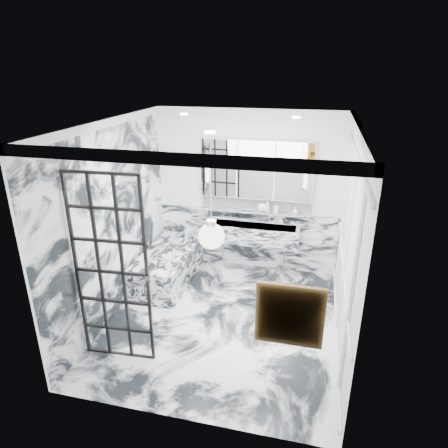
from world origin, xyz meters
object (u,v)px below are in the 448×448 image
(mirror_cabinet, at_px, (256,169))
(bathtub, at_px, (168,266))
(crittall_door, at_px, (111,272))
(trough_sink, at_px, (253,233))

(mirror_cabinet, height_order, bathtub, mirror_cabinet)
(crittall_door, height_order, bathtub, crittall_door)
(crittall_door, xyz_separation_m, bathtub, (-0.07, 1.92, -0.92))
(bathtub, bearing_deg, trough_sink, 26.48)
(trough_sink, bearing_deg, crittall_door, -115.86)
(crittall_door, distance_m, trough_sink, 2.90)
(crittall_door, xyz_separation_m, trough_sink, (1.25, 2.58, -0.46))
(mirror_cabinet, relative_size, bathtub, 1.15)
(trough_sink, distance_m, mirror_cabinet, 1.10)
(trough_sink, relative_size, mirror_cabinet, 0.84)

